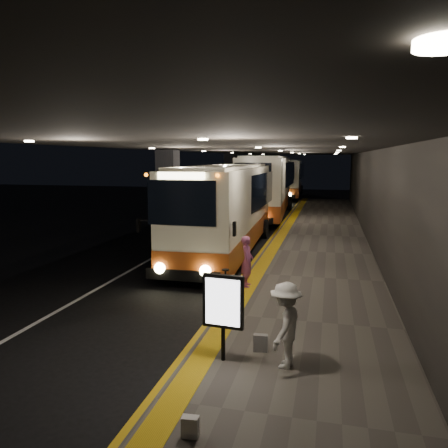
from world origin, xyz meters
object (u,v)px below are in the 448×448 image
at_px(coach_second, 267,189).
at_px(info_sign, 223,303).
at_px(coach_third, 288,180).
at_px(passenger_boarding, 247,261).
at_px(stanchion_post, 225,293).
at_px(coach_main, 227,213).
at_px(bag_polka, 261,343).
at_px(passenger_waiting_white, 286,325).
at_px(bag_plain, 190,427).

height_order(coach_second, info_sign, coach_second).
height_order(coach_third, passenger_boarding, coach_third).
bearing_deg(coach_third, passenger_boarding, -89.40).
relative_size(coach_third, passenger_boarding, 7.76).
bearing_deg(stanchion_post, coach_third, 93.01).
relative_size(coach_main, coach_second, 0.90).
distance_m(coach_third, bag_polka, 38.35).
xyz_separation_m(passenger_boarding, stanchion_post, (-0.05, -2.64, -0.20)).
height_order(coach_main, bag_polka, coach_main).
bearing_deg(passenger_boarding, bag_polka, -171.99).
relative_size(coach_second, info_sign, 7.63).
distance_m(coach_second, stanchion_post, 20.32).
bearing_deg(passenger_waiting_white, info_sign, -76.55).
height_order(coach_second, bag_polka, coach_second).
bearing_deg(bag_polka, info_sign, -138.88).
height_order(coach_main, bag_plain, coach_main).
bearing_deg(stanchion_post, passenger_boarding, 88.91).
height_order(coach_main, passenger_boarding, coach_main).
height_order(info_sign, stanchion_post, info_sign).
bearing_deg(stanchion_post, bag_polka, -57.13).
distance_m(coach_main, passenger_boarding, 5.56).
bearing_deg(coach_third, info_sign, -89.13).
relative_size(passenger_waiting_white, bag_polka, 4.58).
bearing_deg(stanchion_post, passenger_waiting_white, -53.64).
height_order(passenger_waiting_white, bag_plain, passenger_waiting_white).
distance_m(coach_third, stanchion_post, 36.45).
height_order(coach_third, passenger_waiting_white, coach_third).
distance_m(passenger_boarding, stanchion_post, 2.65).
distance_m(bag_plain, info_sign, 2.61).
relative_size(coach_second, passenger_waiting_white, 8.03).
bearing_deg(coach_main, bag_polka, -74.86).
height_order(passenger_waiting_white, bag_polka, passenger_waiting_white).
xyz_separation_m(coach_main, passenger_boarding, (1.88, -5.17, -0.82)).
distance_m(coach_second, bag_polka, 22.28).
distance_m(info_sign, stanchion_post, 2.50).
bearing_deg(bag_plain, passenger_waiting_white, 66.20).
relative_size(passenger_waiting_white, bag_plain, 5.41).
xyz_separation_m(passenger_boarding, passenger_waiting_white, (1.67, -4.97, 0.03)).
bearing_deg(coach_main, bag_plain, -81.10).
height_order(passenger_boarding, bag_polka, passenger_boarding).
bearing_deg(bag_plain, coach_main, 101.08).
xyz_separation_m(coach_second, coach_third, (-0.02, 16.19, -0.14)).
xyz_separation_m(bag_polka, stanchion_post, (-1.17, 1.81, 0.41)).
bearing_deg(coach_second, info_sign, -87.12).
height_order(coach_second, passenger_boarding, coach_second).
xyz_separation_m(coach_main, info_sign, (2.35, -10.18, -0.45)).
relative_size(coach_third, passenger_waiting_white, 7.46).
bearing_deg(passenger_waiting_white, bag_plain, -12.51).
relative_size(coach_main, passenger_waiting_white, 7.25).
relative_size(coach_main, coach_third, 0.97).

